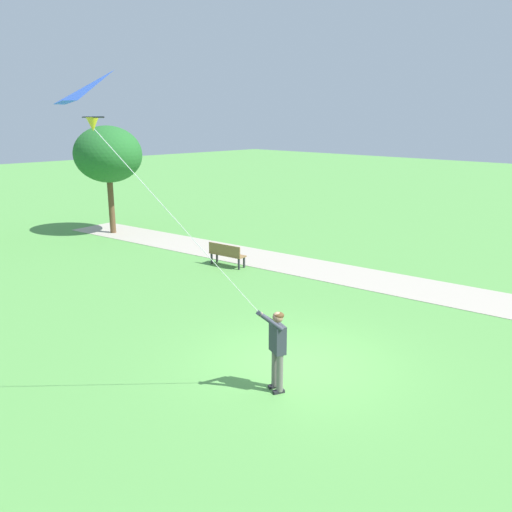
% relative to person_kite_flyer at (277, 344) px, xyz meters
% --- Properties ---
extents(ground_plane, '(120.00, 120.00, 0.00)m').
position_rel_person_kite_flyer_xyz_m(ground_plane, '(1.28, 0.45, -1.05)').
color(ground_plane, '#569947').
extents(walkway_path, '(6.79, 32.03, 0.02)m').
position_rel_person_kite_flyer_xyz_m(walkway_path, '(8.08, 2.45, -1.04)').
color(walkway_path, '#ADA393').
rests_on(walkway_path, ground).
extents(person_kite_flyer, '(0.63, 0.49, 1.83)m').
position_rel_person_kite_flyer_xyz_m(person_kite_flyer, '(0.00, 0.00, 0.00)').
color(person_kite_flyer, '#232328').
rests_on(person_kite_flyer, ground).
extents(flying_kite, '(2.97, 1.99, 4.30)m').
position_rel_person_kite_flyer_xyz_m(flying_kite, '(-2.65, 1.16, 4.66)').
color(flying_kite, blue).
extents(park_bench_near_walkway, '(0.64, 1.55, 0.88)m').
position_rel_person_kite_flyer_xyz_m(park_bench_near_walkway, '(5.67, 7.66, -0.54)').
color(park_bench_near_walkway, olive).
rests_on(park_bench_near_walkway, ground).
extents(tree_horizon_far, '(3.09, 3.48, 5.15)m').
position_rel_person_kite_flyer_xyz_m(tree_horizon_far, '(5.83, 16.06, 2.75)').
color(tree_horizon_far, brown).
rests_on(tree_horizon_far, ground).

